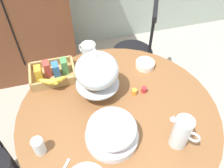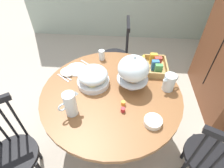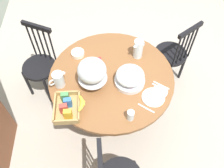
% 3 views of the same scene
% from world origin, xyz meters
% --- Properties ---
extents(ground_plane, '(10.00, 10.00, 0.00)m').
position_xyz_m(ground_plane, '(0.00, 0.00, 0.00)').
color(ground_plane, '#A89E8E').
extents(dining_table, '(1.27, 1.27, 0.74)m').
position_xyz_m(dining_table, '(-0.07, 0.07, 0.54)').
color(dining_table, brown).
rests_on(dining_table, ground_plane).
extents(windsor_chair_near_window, '(0.44, 0.44, 0.97)m').
position_xyz_m(windsor_chair_near_window, '(0.36, 0.90, 0.45)').
color(windsor_chair_near_window, black).
rests_on(windsor_chair_near_window, ground_plane).
extents(windsor_chair_by_cabinet, '(0.40, 0.40, 0.97)m').
position_xyz_m(windsor_chair_by_cabinet, '(-1.00, 0.06, 0.45)').
color(windsor_chair_by_cabinet, black).
rests_on(windsor_chair_by_cabinet, ground_plane).
extents(windsor_chair_facing_door, '(0.46, 0.46, 0.97)m').
position_xyz_m(windsor_chair_facing_door, '(0.45, -0.72, 0.45)').
color(windsor_chair_facing_door, black).
rests_on(windsor_chair_facing_door, ground_plane).
extents(pastry_stand_with_dome, '(0.28, 0.28, 0.34)m').
position_xyz_m(pastry_stand_with_dome, '(-0.15, 0.25, 0.94)').
color(pastry_stand_with_dome, silver).
rests_on(pastry_stand_with_dome, dining_table).
extents(fruit_platter_covered, '(0.30, 0.30, 0.18)m').
position_xyz_m(fruit_platter_covered, '(-0.16, -0.11, 0.83)').
color(fruit_platter_covered, silver).
rests_on(fruit_platter_covered, dining_table).
extents(orange_juice_pitcher, '(0.14, 0.15, 0.22)m').
position_xyz_m(orange_juice_pitcher, '(0.19, -0.23, 0.84)').
color(orange_juice_pitcher, silver).
rests_on(orange_juice_pitcher, dining_table).
extents(milk_pitcher, '(0.13, 0.17, 0.17)m').
position_xyz_m(milk_pitcher, '(-0.15, 0.58, 0.81)').
color(milk_pitcher, silver).
rests_on(milk_pitcher, dining_table).
extents(cereal_basket, '(0.32, 0.30, 0.12)m').
position_xyz_m(cereal_basket, '(-0.43, 0.48, 0.79)').
color(cereal_basket, tan).
rests_on(cereal_basket, dining_table).
extents(china_plate_large, '(0.22, 0.22, 0.01)m').
position_xyz_m(china_plate_large, '(-0.35, -0.32, 0.75)').
color(china_plate_large, white).
rests_on(china_plate_large, dining_table).
extents(china_plate_small, '(0.15, 0.15, 0.01)m').
position_xyz_m(china_plate_small, '(-0.29, -0.39, 0.76)').
color(china_plate_small, white).
rests_on(china_plate_small, china_plate_large).
extents(cereal_bowl, '(0.14, 0.14, 0.04)m').
position_xyz_m(cereal_bowl, '(0.24, 0.41, 0.76)').
color(cereal_bowl, white).
rests_on(cereal_bowl, dining_table).
extents(drinking_glass, '(0.06, 0.06, 0.11)m').
position_xyz_m(drinking_glass, '(-0.56, -0.08, 0.80)').
color(drinking_glass, silver).
rests_on(drinking_glass, dining_table).
extents(jam_jar_strawberry, '(0.04, 0.04, 0.04)m').
position_xyz_m(jam_jar_strawberry, '(0.15, 0.18, 0.76)').
color(jam_jar_strawberry, '#B7282D').
rests_on(jam_jar_strawberry, dining_table).
extents(jam_jar_apricot, '(0.04, 0.04, 0.04)m').
position_xyz_m(jam_jar_apricot, '(0.08, 0.18, 0.76)').
color(jam_jar_apricot, orange).
rests_on(jam_jar_apricot, dining_table).
extents(table_knife, '(0.11, 0.15, 0.01)m').
position_xyz_m(table_knife, '(-0.24, -0.40, 0.74)').
color(table_knife, silver).
rests_on(table_knife, dining_table).
extents(dinner_fork, '(0.11, 0.15, 0.01)m').
position_xyz_m(dinner_fork, '(-0.21, -0.42, 0.74)').
color(dinner_fork, silver).
rests_on(dinner_fork, dining_table).
extents(soup_spoon, '(0.11, 0.15, 0.01)m').
position_xyz_m(soup_spoon, '(-0.46, -0.23, 0.74)').
color(soup_spoon, silver).
rests_on(soup_spoon, dining_table).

